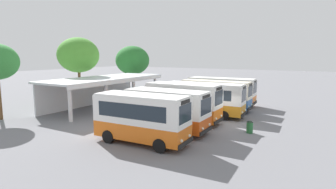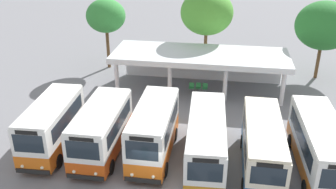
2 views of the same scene
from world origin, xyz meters
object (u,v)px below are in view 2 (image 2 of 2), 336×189
at_px(city_bus_fifth_blue, 262,145).
at_px(waiting_chair_end_by_column, 192,87).
at_px(city_bus_far_end_green, 320,145).
at_px(city_bus_nearest_orange, 52,124).
at_px(city_bus_fourth_amber, 206,140).
at_px(waiting_chair_second_from_end, 198,87).
at_px(waiting_chair_middle_seat, 205,87).
at_px(city_bus_second_in_row, 102,129).
at_px(city_bus_middle_cream, 154,130).

relative_size(city_bus_fifth_blue, waiting_chair_end_by_column, 8.87).
bearing_deg(city_bus_far_end_green, city_bus_nearest_orange, -179.00).
height_order(city_bus_fourth_amber, city_bus_fifth_blue, city_bus_fourth_amber).
relative_size(city_bus_far_end_green, waiting_chair_end_by_column, 9.34).
bearing_deg(waiting_chair_second_from_end, waiting_chair_middle_seat, -1.29).
distance_m(city_bus_nearest_orange, city_bus_fifth_blue, 13.29).
bearing_deg(city_bus_far_end_green, city_bus_fourth_amber, -175.43).
bearing_deg(city_bus_fourth_amber, waiting_chair_middle_seat, 94.20).
relative_size(city_bus_nearest_orange, city_bus_fourth_amber, 0.83).
bearing_deg(city_bus_second_in_row, city_bus_middle_cream, 4.54).
relative_size(city_bus_fifth_blue, city_bus_far_end_green, 0.95).
distance_m(city_bus_middle_cream, city_bus_fifth_blue, 6.66).
bearing_deg(city_bus_second_in_row, city_bus_nearest_orange, -179.67).
height_order(city_bus_far_end_green, waiting_chair_second_from_end, city_bus_far_end_green).
relative_size(city_bus_nearest_orange, waiting_chair_middle_seat, 7.76).
bearing_deg(waiting_chair_end_by_column, city_bus_second_in_row, -114.21).
distance_m(city_bus_nearest_orange, waiting_chair_middle_seat, 14.02).
relative_size(city_bus_middle_cream, city_bus_far_end_green, 0.84).
bearing_deg(city_bus_fourth_amber, waiting_chair_second_from_end, 97.27).
height_order(city_bus_second_in_row, waiting_chair_middle_seat, city_bus_second_in_row).
height_order(waiting_chair_second_from_end, waiting_chair_middle_seat, same).
relative_size(city_bus_fourth_amber, waiting_chair_end_by_column, 9.32).
bearing_deg(city_bus_nearest_orange, waiting_chair_middle_seat, 48.88).
bearing_deg(city_bus_nearest_orange, city_bus_far_end_green, 1.00).
xyz_separation_m(city_bus_fifth_blue, waiting_chair_middle_seat, (-4.11, 10.72, -1.23)).
xyz_separation_m(city_bus_fourth_amber, waiting_chair_end_by_column, (-1.96, 10.69, -1.27)).
xyz_separation_m(city_bus_far_end_green, waiting_chair_second_from_end, (-8.02, 10.23, -1.26)).
relative_size(city_bus_middle_cream, city_bus_fifth_blue, 0.88).
relative_size(city_bus_fourth_amber, city_bus_far_end_green, 1.00).
relative_size(city_bus_middle_cream, waiting_chair_end_by_column, 7.83).
xyz_separation_m(city_bus_second_in_row, waiting_chair_end_by_column, (4.69, 10.43, -1.28)).
relative_size(city_bus_far_end_green, waiting_chair_second_from_end, 9.34).
bearing_deg(waiting_chair_second_from_end, city_bus_second_in_row, -116.65).
height_order(city_bus_middle_cream, waiting_chair_second_from_end, city_bus_middle_cream).
bearing_deg(city_bus_middle_cream, city_bus_second_in_row, -175.46).
xyz_separation_m(city_bus_fifth_blue, city_bus_far_end_green, (3.32, 0.50, 0.02)).
relative_size(city_bus_second_in_row, waiting_chair_end_by_column, 7.80).
bearing_deg(waiting_chair_second_from_end, city_bus_fourth_amber, -82.73).
bearing_deg(city_bus_second_in_row, city_bus_far_end_green, 1.17).
distance_m(city_bus_fourth_amber, waiting_chair_middle_seat, 10.86).
xyz_separation_m(city_bus_middle_cream, waiting_chair_middle_seat, (2.53, 10.23, -1.37)).
bearing_deg(city_bus_far_end_green, city_bus_second_in_row, -178.83).
xyz_separation_m(city_bus_middle_cream, waiting_chair_second_from_end, (1.95, 10.24, -1.37)).
bearing_deg(waiting_chair_middle_seat, waiting_chair_end_by_column, -176.74).
bearing_deg(waiting_chair_second_from_end, city_bus_far_end_green, -51.93).
height_order(city_bus_far_end_green, waiting_chair_middle_seat, city_bus_far_end_green).
xyz_separation_m(waiting_chair_end_by_column, waiting_chair_middle_seat, (1.17, 0.07, 0.00)).
bearing_deg(waiting_chair_second_from_end, city_bus_middle_cream, -100.78).
relative_size(waiting_chair_second_from_end, waiting_chair_middle_seat, 1.00).
xyz_separation_m(city_bus_second_in_row, city_bus_fourth_amber, (6.64, -0.26, -0.01)).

